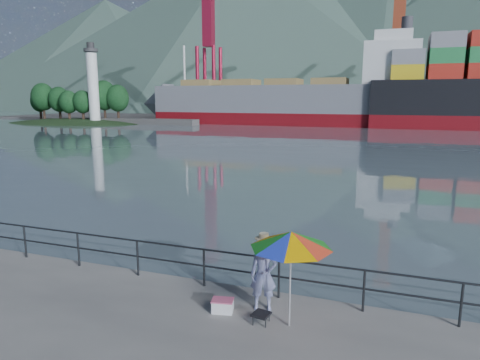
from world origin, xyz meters
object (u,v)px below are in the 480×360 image
at_px(fisherman, 263,275).
at_px(bulk_carrier, 303,101).
at_px(cooler_bag, 223,306).
at_px(beach_umbrella, 291,240).

xyz_separation_m(fisherman, bulk_carrier, (-13.52, 70.97, 3.25)).
relative_size(cooler_bag, bulk_carrier, 0.01).
bearing_deg(cooler_bag, bulk_carrier, 88.38).
bearing_deg(beach_umbrella, fisherman, 144.26).
xyz_separation_m(fisherman, beach_umbrella, (0.75, -0.54, 1.10)).
distance_m(fisherman, bulk_carrier, 72.32).
height_order(fisherman, bulk_carrier, bulk_carrier).
height_order(beach_umbrella, bulk_carrier, bulk_carrier).
bearing_deg(fisherman, beach_umbrella, -51.21).
height_order(cooler_bag, bulk_carrier, bulk_carrier).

